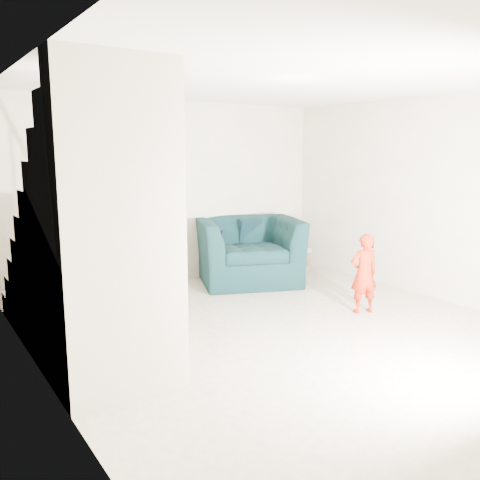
% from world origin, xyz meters
% --- Properties ---
extents(floor, '(5.50, 5.50, 0.00)m').
position_xyz_m(floor, '(0.00, 0.00, 0.00)').
color(floor, gray).
rests_on(floor, ground).
extents(ceiling, '(5.50, 5.50, 0.00)m').
position_xyz_m(ceiling, '(0.00, 0.00, 2.70)').
color(ceiling, silver).
rests_on(ceiling, back_wall).
extents(back_wall, '(5.00, 0.00, 5.00)m').
position_xyz_m(back_wall, '(0.00, 2.75, 1.35)').
color(back_wall, '#B1AA90').
rests_on(back_wall, floor).
extents(left_wall, '(0.00, 5.50, 5.50)m').
position_xyz_m(left_wall, '(-2.50, 0.00, 1.35)').
color(left_wall, '#B1AA90').
rests_on(left_wall, floor).
extents(right_wall, '(0.00, 5.50, 5.50)m').
position_xyz_m(right_wall, '(2.50, 0.00, 1.35)').
color(right_wall, '#B1AA90').
rests_on(right_wall, floor).
extents(armchair, '(1.86, 1.76, 0.97)m').
position_xyz_m(armchair, '(0.89, 2.09, 0.48)').
color(armchair, black).
rests_on(armchair, floor).
extents(toddler, '(0.41, 0.33, 0.99)m').
position_xyz_m(toddler, '(1.22, 0.07, 0.49)').
color(toddler, '#90040C').
rests_on(toddler, floor).
extents(side_table, '(0.35, 0.35, 0.35)m').
position_xyz_m(side_table, '(2.07, 2.24, 0.24)').
color(side_table, white).
rests_on(side_table, floor).
extents(staircase, '(1.02, 3.03, 3.62)m').
position_xyz_m(staircase, '(-2.00, 0.55, 0.95)').
color(staircase, '#ADA089').
rests_on(staircase, floor).
extents(cushion, '(0.39, 0.18, 0.38)m').
position_xyz_m(cushion, '(1.15, 2.45, 0.73)').
color(cushion, black).
rests_on(cushion, armchair).
extents(throw, '(0.05, 0.48, 0.54)m').
position_xyz_m(throw, '(0.26, 2.03, 0.61)').
color(throw, black).
rests_on(throw, armchair).
extents(phone, '(0.03, 0.05, 0.10)m').
position_xyz_m(phone, '(1.31, 0.05, 0.86)').
color(phone, black).
rests_on(phone, toddler).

